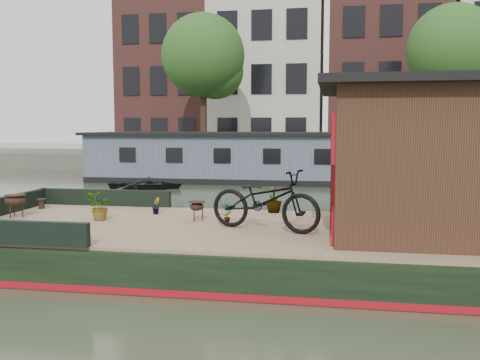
% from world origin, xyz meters
% --- Properties ---
extents(ground, '(120.00, 120.00, 0.00)m').
position_xyz_m(ground, '(0.00, 0.00, 0.00)').
color(ground, '#2A3220').
rests_on(ground, ground).
extents(houseboat_hull, '(14.01, 4.02, 0.60)m').
position_xyz_m(houseboat_hull, '(-1.33, 0.00, 0.27)').
color(houseboat_hull, black).
rests_on(houseboat_hull, ground).
extents(houseboat_deck, '(11.80, 3.80, 0.05)m').
position_xyz_m(houseboat_deck, '(0.00, 0.00, 0.62)').
color(houseboat_deck, '#A08063').
rests_on(houseboat_deck, houseboat_hull).
extents(bow_bulwark, '(3.00, 4.00, 0.35)m').
position_xyz_m(bow_bulwark, '(-5.07, 0.00, 0.82)').
color(bow_bulwark, black).
rests_on(bow_bulwark, houseboat_deck).
extents(cabin, '(4.00, 3.50, 2.42)m').
position_xyz_m(cabin, '(2.19, 0.00, 1.88)').
color(cabin, black).
rests_on(cabin, houseboat_deck).
extents(bicycle, '(2.06, 1.23, 1.02)m').
position_xyz_m(bicycle, '(-0.68, -0.24, 1.16)').
color(bicycle, black).
rests_on(bicycle, houseboat_deck).
extents(potted_plant_a, '(0.22, 0.18, 0.36)m').
position_xyz_m(potted_plant_a, '(-1.44, 0.30, 0.83)').
color(potted_plant_a, brown).
rests_on(potted_plant_a, houseboat_deck).
extents(potted_plant_b, '(0.18, 0.20, 0.32)m').
position_xyz_m(potted_plant_b, '(-3.01, 1.03, 0.81)').
color(potted_plant_b, brown).
rests_on(potted_plant_b, houseboat_deck).
extents(potted_plant_c, '(0.58, 0.55, 0.51)m').
position_xyz_m(potted_plant_c, '(-3.82, 0.16, 0.91)').
color(potted_plant_c, maroon).
rests_on(potted_plant_c, houseboat_deck).
extents(potted_plant_d, '(0.32, 0.32, 0.56)m').
position_xyz_m(potted_plant_d, '(-0.75, 1.62, 0.93)').
color(potted_plant_d, '#953528').
rests_on(potted_plant_d, houseboat_deck).
extents(potted_plant_e, '(0.20, 0.20, 0.31)m').
position_xyz_m(potted_plant_e, '(-3.28, -1.70, 0.81)').
color(potted_plant_e, '#A3362F').
rests_on(potted_plant_e, houseboat_deck).
extents(brazier_front, '(0.37, 0.37, 0.36)m').
position_xyz_m(brazier_front, '(-2.03, 0.44, 0.83)').
color(brazier_front, black).
rests_on(brazier_front, houseboat_deck).
extents(brazier_rear, '(0.49, 0.49, 0.44)m').
position_xyz_m(brazier_rear, '(-5.50, 0.19, 0.87)').
color(brazier_rear, black).
rests_on(brazier_rear, houseboat_deck).
extents(bollard_port, '(0.19, 0.19, 0.21)m').
position_xyz_m(bollard_port, '(-5.60, 1.26, 0.76)').
color(bollard_port, black).
rests_on(bollard_port, houseboat_deck).
extents(bollard_stbd, '(0.16, 0.16, 0.18)m').
position_xyz_m(bollard_stbd, '(-3.43, -1.37, 0.74)').
color(bollard_stbd, black).
rests_on(bollard_stbd, houseboat_deck).
extents(dinghy, '(2.91, 2.15, 0.58)m').
position_xyz_m(dinghy, '(-6.63, 10.43, 0.29)').
color(dinghy, black).
rests_on(dinghy, ground).
extents(far_houseboat, '(20.40, 4.40, 2.11)m').
position_xyz_m(far_houseboat, '(0.00, 14.00, 0.97)').
color(far_houseboat, slate).
rests_on(far_houseboat, ground).
extents(quay, '(60.00, 6.00, 0.90)m').
position_xyz_m(quay, '(0.00, 20.50, 0.45)').
color(quay, '#47443F').
rests_on(quay, ground).
extents(townhouse_row, '(27.25, 8.00, 16.50)m').
position_xyz_m(townhouse_row, '(0.15, 27.50, 7.90)').
color(townhouse_row, brown).
rests_on(townhouse_row, ground).
extents(tree_left, '(4.40, 4.40, 7.40)m').
position_xyz_m(tree_left, '(-6.36, 19.07, 5.89)').
color(tree_left, '#332316').
rests_on(tree_left, quay).
extents(tree_right, '(4.40, 4.40, 7.40)m').
position_xyz_m(tree_right, '(6.14, 19.07, 5.89)').
color(tree_right, '#332316').
rests_on(tree_right, quay).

